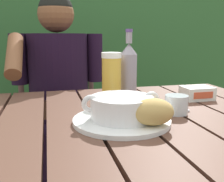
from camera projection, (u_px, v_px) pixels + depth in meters
dining_table at (113, 147)px, 0.83m from camera, size 1.22×0.83×0.77m
hedge_backdrop at (66, 48)px, 2.32m from camera, size 2.98×0.83×2.26m
chair_near_diner at (60, 125)px, 1.65m from camera, size 0.49×0.45×0.93m
person_eating at (59, 91)px, 1.41m from camera, size 0.48×0.47×1.24m
serving_plate at (122, 120)px, 0.73m from camera, size 0.27×0.27×0.01m
soup_bowl at (122, 107)px, 0.73m from camera, size 0.22×0.17×0.07m
bread_roll at (153, 112)px, 0.67m from camera, size 0.12×0.09×0.07m
beer_glass at (112, 77)px, 0.96m from camera, size 0.07×0.07×0.18m
beer_bottle at (129, 70)px, 1.01m from camera, size 0.06×0.06×0.27m
water_glass_small at (176, 105)px, 0.81m from camera, size 0.07×0.07×0.06m
butter_tub at (197, 93)px, 1.00m from camera, size 0.11×0.09×0.05m
table_knife at (160, 109)px, 0.85m from camera, size 0.15×0.07×0.01m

